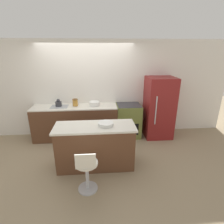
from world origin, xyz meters
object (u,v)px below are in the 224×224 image
at_px(oven_range, 128,121).
at_px(stool_chair, 87,171).
at_px(kettle, 58,103).
at_px(mixing_bowl, 94,103).
at_px(refrigerator, 159,108).

distance_m(oven_range, stool_chair, 2.26).
bearing_deg(oven_range, stool_chair, -117.71).
xyz_separation_m(stool_chair, kettle, (-0.82, 2.04, 0.60)).
bearing_deg(kettle, mixing_bowl, -0.00).
relative_size(refrigerator, stool_chair, 2.03).
height_order(oven_range, mixing_bowl, mixing_bowl).
xyz_separation_m(refrigerator, mixing_bowl, (-1.76, 0.08, 0.14)).
xyz_separation_m(refrigerator, kettle, (-2.70, 0.08, 0.17)).
relative_size(stool_chair, mixing_bowl, 3.00).
bearing_deg(refrigerator, stool_chair, -133.87).
xyz_separation_m(refrigerator, stool_chair, (-1.88, -1.96, -0.43)).
xyz_separation_m(oven_range, mixing_bowl, (-0.93, 0.03, 0.51)).
distance_m(stool_chair, mixing_bowl, 2.12).
bearing_deg(mixing_bowl, refrigerator, -2.60).
bearing_deg(oven_range, refrigerator, -3.22).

